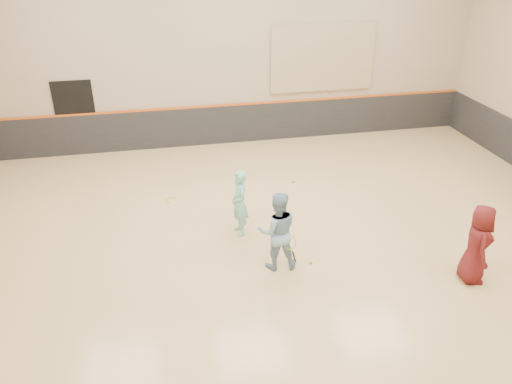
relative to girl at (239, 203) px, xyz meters
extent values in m
cube|color=tan|center=(0.69, -0.74, -0.84)|extent=(15.00, 12.00, 0.20)
cube|color=tan|center=(0.69, 5.27, 2.26)|extent=(15.00, 0.02, 6.00)
cube|color=tan|center=(0.69, -6.75, 2.26)|extent=(15.00, 0.02, 6.00)
cube|color=#232326|center=(0.69, 5.23, -0.14)|extent=(14.90, 0.04, 1.20)
cube|color=#D85914|center=(0.69, 5.22, 0.48)|extent=(14.90, 0.03, 0.06)
cube|color=tan|center=(3.49, 5.21, 1.76)|extent=(3.20, 0.08, 2.00)
cube|color=black|center=(-3.81, 5.24, 0.36)|extent=(1.10, 0.05, 2.20)
imported|color=#7EDBC9|center=(0.00, 0.00, 0.00)|extent=(0.41, 0.58, 1.48)
imported|color=#7EA9C4|center=(0.49, -1.35, 0.06)|extent=(0.84, 0.68, 1.61)
imported|color=#551415|center=(3.98, -2.49, 0.04)|extent=(0.71, 0.88, 1.57)
sphere|color=yellow|center=(1.18, -1.42, -0.71)|extent=(0.07, 0.07, 0.07)
sphere|color=yellow|center=(4.21, -2.56, 0.23)|extent=(0.07, 0.07, 0.07)
sphere|color=gold|center=(1.82, 2.13, -0.71)|extent=(0.07, 0.07, 0.07)
camera|label=1|loc=(-1.54, -9.14, 5.12)|focal=35.00mm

